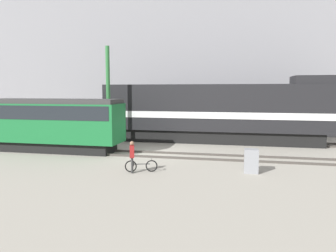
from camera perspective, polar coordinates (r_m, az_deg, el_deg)
The scene contains 10 objects.
ground_plane at distance 21.62m, azimuth -2.47°, elevation -4.78°, with size 120.00×120.00×0.00m, color #9E998C.
track_near at distance 20.95m, azimuth -2.95°, elevation -4.94°, with size 60.00×1.50×0.14m.
track_far at distance 26.96m, azimuth 0.55°, elevation -2.43°, with size 60.00×1.51×0.14m.
building_backdrop at distance 34.70m, azimuth 3.32°, elevation 11.25°, with size 40.95×6.00×14.35m.
freight_locomotive at distance 26.22m, azimuth 8.30°, elevation 2.43°, with size 17.59×3.04×5.19m.
streetcar at distance 23.38m, azimuth -19.24°, elevation 0.74°, with size 9.32×2.54×3.55m.
bicycle at distance 16.76m, azimuth -4.69°, elevation -6.96°, with size 1.60×0.64×0.67m.
person at distance 16.49m, azimuth -6.28°, elevation -4.83°, with size 0.32×0.41×1.61m.
utility_pole_left at distance 24.88m, azimuth -10.37°, elevation 5.12°, with size 0.29×0.29×7.38m.
signal_box at distance 17.02m, azimuth 14.29°, elevation -5.92°, with size 0.70×0.60×1.20m.
Camera 1 is at (5.42, -20.52, 4.12)m, focal length 35.00 mm.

